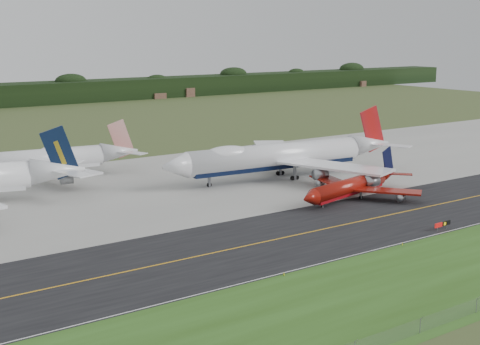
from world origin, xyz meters
name	(u,v)px	position (x,y,z in m)	size (l,w,h in m)	color
ground	(340,219)	(0.00, 0.00, 0.00)	(600.00, 600.00, 0.00)	#3B4922
grass_verge	(477,264)	(0.00, -35.00, 0.01)	(400.00, 30.00, 0.01)	#2B4C16
taxiway	(353,223)	(0.00, -4.00, 0.01)	(400.00, 32.00, 0.02)	black
apron	(215,178)	(0.00, 51.00, 0.01)	(400.00, 78.00, 0.01)	gray
taxiway_centreline	(353,223)	(0.00, -4.00, 0.03)	(400.00, 0.40, 0.00)	orange
taxiway_edge_line	(409,241)	(0.00, -19.50, 0.03)	(400.00, 0.25, 0.00)	silver
jet_ba_747	(283,156)	(15.20, 39.73, 6.31)	(73.79, 60.86, 18.54)	white
jet_red_737	(354,186)	(15.79, 12.40, 2.95)	(39.12, 31.33, 10.65)	maroon
jet_star_tail	(38,161)	(-40.72, 77.35, 5.05)	(57.45, 47.66, 15.15)	silver
taxiway_sign	(443,224)	(11.58, -18.00, 1.16)	(4.93, 0.38, 1.64)	slate
edge_marker_left	(284,274)	(-31.54, -20.50, 0.25)	(0.16, 0.16, 0.50)	yellow
edge_marker_center	(402,244)	(-3.02, -20.50, 0.25)	(0.16, 0.16, 0.50)	yellow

